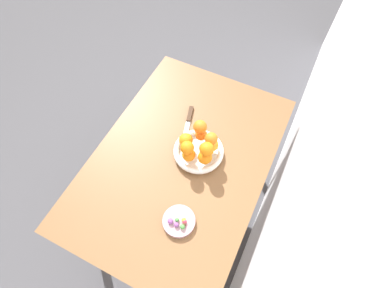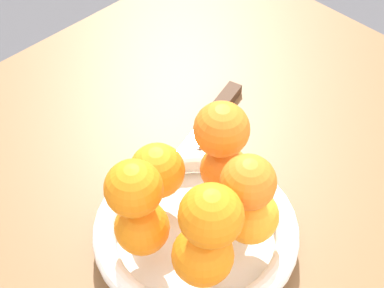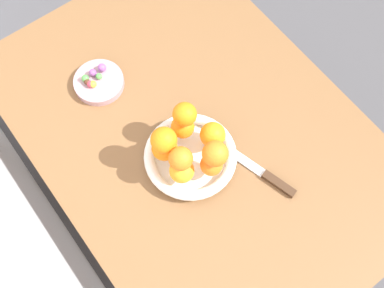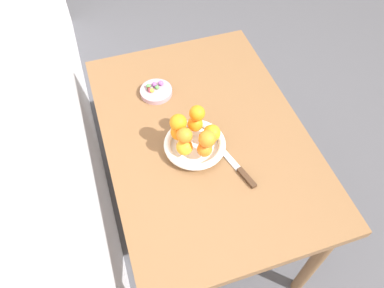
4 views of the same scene
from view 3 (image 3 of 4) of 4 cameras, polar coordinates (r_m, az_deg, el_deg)
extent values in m
plane|color=#4C4C51|center=(1.93, 0.26, -7.71)|extent=(6.00, 6.00, 0.00)
cube|color=brown|center=(1.25, 0.40, 1.31)|extent=(1.10, 0.76, 0.04)
cylinder|color=brown|center=(1.64, 20.32, -10.59)|extent=(0.05, 0.05, 0.70)
cylinder|color=brown|center=(1.87, -0.96, 12.89)|extent=(0.05, 0.05, 0.70)
cylinder|color=brown|center=(1.75, -17.99, 2.08)|extent=(0.05, 0.05, 0.70)
cylinder|color=white|center=(1.19, -0.19, -1.76)|extent=(0.19, 0.19, 0.01)
torus|color=white|center=(1.18, -0.19, -1.40)|extent=(0.23, 0.23, 0.03)
cylinder|color=#B28C99|center=(1.31, -10.96, 7.18)|extent=(0.13, 0.13, 0.02)
sphere|color=orange|center=(1.14, -3.28, -0.47)|extent=(0.06, 0.06, 0.06)
sphere|color=orange|center=(1.12, -1.22, -3.17)|extent=(0.06, 0.06, 0.06)
sphere|color=orange|center=(1.13, 2.32, -2.45)|extent=(0.05, 0.05, 0.05)
sphere|color=orange|center=(1.15, 2.47, 1.10)|extent=(0.06, 0.06, 0.06)
sphere|color=orange|center=(1.16, -0.98, 1.91)|extent=(0.06, 0.06, 0.06)
sphere|color=orange|center=(1.11, -0.87, 3.53)|extent=(0.06, 0.06, 0.06)
sphere|color=orange|center=(1.08, -3.37, 0.47)|extent=(0.06, 0.06, 0.06)
sphere|color=orange|center=(1.07, 2.77, -1.16)|extent=(0.06, 0.06, 0.06)
sphere|color=orange|center=(1.06, -1.35, -1.74)|extent=(0.06, 0.06, 0.06)
sphere|color=#C6384C|center=(1.29, -11.96, 6.96)|extent=(0.02, 0.02, 0.02)
sphere|color=#8C4C99|center=(1.31, -10.62, 8.90)|extent=(0.02, 0.02, 0.02)
sphere|color=#472819|center=(1.30, -12.36, 7.21)|extent=(0.02, 0.02, 0.02)
sphere|color=gold|center=(1.29, -11.65, 6.96)|extent=(0.02, 0.02, 0.02)
sphere|color=#4C9947|center=(1.30, -10.97, 7.88)|extent=(0.02, 0.02, 0.02)
sphere|color=#8C4C99|center=(1.30, -11.68, 8.28)|extent=(0.02, 0.02, 0.02)
sphere|color=#4C9947|center=(1.30, -12.54, 7.60)|extent=(0.02, 0.02, 0.02)
cube|color=#3F2819|center=(1.19, 10.26, -4.67)|extent=(0.09, 0.04, 0.01)
cube|color=silver|center=(1.21, 5.13, -1.24)|extent=(0.17, 0.07, 0.01)
camera|label=1|loc=(0.97, -68.81, 50.01)|focal=28.00mm
camera|label=2|loc=(0.83, -28.07, 16.60)|focal=55.00mm
camera|label=4|loc=(0.42, 120.27, -45.88)|focal=35.00mm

